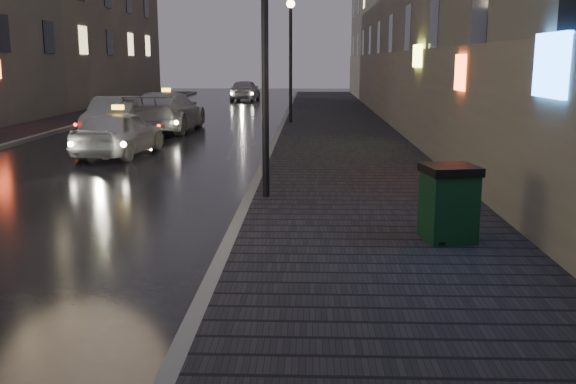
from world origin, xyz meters
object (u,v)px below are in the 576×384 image
(lamp_near, at_px, (265,27))
(trash_bin, at_px, (449,202))
(taxi_near, at_px, (119,133))
(car_far, at_px, (245,90))
(lamp_far, at_px, (291,46))
(taxi_mid, at_px, (167,111))
(car_left_mid, at_px, (115,117))

(lamp_near, relative_size, trash_bin, 4.52)
(lamp_near, height_order, trash_bin, lamp_near)
(trash_bin, xyz_separation_m, taxi_near, (-7.94, 9.67, -0.04))
(taxi_near, relative_size, car_far, 0.93)
(lamp_far, height_order, taxi_mid, lamp_far)
(lamp_far, xyz_separation_m, trash_bin, (3.01, -19.13, -2.74))
(lamp_far, xyz_separation_m, car_left_mid, (-6.48, -4.71, -2.73))
(car_far, bearing_deg, lamp_near, 99.98)
(lamp_near, distance_m, taxi_mid, 14.61)
(trash_bin, bearing_deg, car_far, 89.97)
(lamp_near, distance_m, car_left_mid, 13.30)
(lamp_far, xyz_separation_m, taxi_near, (-4.93, -9.45, -2.79))
(trash_bin, xyz_separation_m, car_left_mid, (-9.49, 14.42, 0.01))
(taxi_mid, bearing_deg, lamp_far, -150.50)
(trash_bin, bearing_deg, taxi_near, 118.84)
(lamp_far, bearing_deg, lamp_near, -90.00)
(lamp_near, distance_m, taxi_near, 8.66)
(lamp_far, relative_size, car_left_mid, 1.15)
(taxi_near, bearing_deg, car_far, -85.62)
(car_left_mid, bearing_deg, taxi_near, -75.87)
(taxi_mid, bearing_deg, taxi_near, 93.09)
(lamp_far, height_order, car_far, lamp_far)
(car_far, bearing_deg, taxi_near, 91.17)
(lamp_near, distance_m, car_far, 34.02)
(lamp_near, xyz_separation_m, trash_bin, (3.01, -3.13, -2.74))
(lamp_far, bearing_deg, taxi_near, -117.55)
(trash_bin, height_order, taxi_mid, taxi_mid)
(car_far, bearing_deg, lamp_far, 105.70)
(trash_bin, distance_m, car_far, 37.45)
(lamp_near, height_order, car_left_mid, lamp_near)
(lamp_far, bearing_deg, taxi_mid, -153.07)
(lamp_far, bearing_deg, car_left_mid, -144.01)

